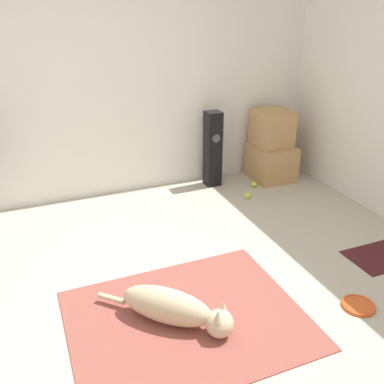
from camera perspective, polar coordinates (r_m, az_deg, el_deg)
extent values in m
plane|color=#BCB29E|center=(3.27, -4.60, -14.57)|extent=(12.00, 12.00, 0.00)
cube|color=silver|center=(4.66, -13.51, 14.20)|extent=(8.00, 0.06, 2.55)
cube|color=#934C42|center=(3.13, -0.65, -16.61)|extent=(1.62, 1.30, 0.01)
ellipsoid|color=beige|center=(3.03, -3.44, -14.88)|extent=(0.63, 0.62, 0.25)
sphere|color=beige|center=(2.94, 3.70, -17.07)|extent=(0.19, 0.19, 0.19)
cone|color=beige|center=(2.91, 4.18, -14.91)|extent=(0.06, 0.06, 0.09)
cone|color=beige|center=(2.84, 3.50, -16.17)|extent=(0.06, 0.06, 0.09)
cylinder|color=beige|center=(3.25, -10.67, -13.77)|extent=(0.18, 0.18, 0.04)
cylinder|color=#DB511E|center=(3.45, 21.30, -13.94)|extent=(0.24, 0.24, 0.02)
torus|color=#DB511E|center=(3.45, 21.32, -13.85)|extent=(0.24, 0.24, 0.02)
cube|color=tan|center=(5.36, 10.52, 3.93)|extent=(0.47, 0.51, 0.42)
cube|color=tan|center=(5.23, 10.63, 8.36)|extent=(0.40, 0.43, 0.43)
cube|color=black|center=(5.02, 2.77, 5.73)|extent=(0.17, 0.17, 0.89)
cylinder|color=#4C4C51|center=(4.89, 3.26, 7.14)|extent=(0.10, 0.00, 0.10)
sphere|color=#C6E033|center=(5.14, 8.30, 1.03)|extent=(0.07, 0.07, 0.07)
sphere|color=#C6E033|center=(4.83, 7.45, -0.47)|extent=(0.07, 0.07, 0.07)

